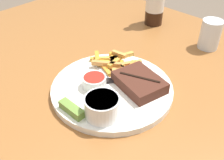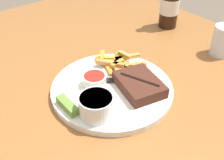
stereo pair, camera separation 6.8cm
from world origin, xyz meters
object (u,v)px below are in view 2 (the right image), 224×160
Objects in this scene: beer_bottle at (170,5)px; fork_utensil at (104,68)px; dipping_sauce_cup at (95,80)px; coleslaw_cup at (96,105)px; drinking_glass at (223,41)px; dinner_plate at (112,89)px; knife_utensil at (127,80)px; steak_portion at (139,84)px; pickle_spear at (68,106)px.

fork_utensil is at bearing -76.28° from beer_bottle.
dipping_sauce_cup is 0.08m from fork_utensil.
dipping_sauce_cup is (-0.09, 0.06, -0.01)m from coleslaw_cup.
dinner_plate is at bearing -100.49° from drinking_glass.
fork_utensil is at bearing 133.08° from knife_utensil.
dipping_sauce_cup is at bearing -72.63° from beer_bottle.
fork_utensil is (-0.05, 0.07, -0.02)m from dipping_sauce_cup.
steak_portion is 0.19m from pickle_spear.
knife_utensil is at bearing -100.40° from drinking_glass.
beer_bottle reaches higher than steak_portion.
pickle_spear is at bearing -72.17° from dipping_sauce_cup.
beer_bottle reaches higher than pickle_spear.
pickle_spear is 0.53m from drinking_glass.
dinner_plate is 0.05m from dipping_sauce_cup.
dinner_plate is 0.12m from coleslaw_cup.
drinking_glass is (0.15, 0.36, 0.03)m from fork_utensil.
dinner_plate is 0.40m from drinking_glass.
coleslaw_cup reaches higher than knife_utensil.
steak_portion is 0.13m from fork_utensil.
coleslaw_cup is 0.34× the size of beer_bottle.
beer_bottle reaches higher than knife_utensil.
dinner_plate is 4.51× the size of pickle_spear.
steak_portion is at bearing 28.78° from fork_utensil.
pickle_spear is 0.56× the size of fork_utensil.
pickle_spear is 0.18m from knife_utensil.
pickle_spear is at bearing -97.68° from drinking_glass.
dipping_sauce_cup is 0.47m from beer_bottle.
pickle_spear is 0.50× the size of knife_utensil.
knife_utensil is at bearing 62.68° from dipping_sauce_cup.
steak_portion is at bearing 92.07° from coleslaw_cup.
pickle_spear is at bearing -41.59° from fork_utensil.
drinking_glass is (0.06, 0.35, 0.03)m from knife_utensil.
dipping_sauce_cup is at bearing 146.29° from coleslaw_cup.
dinner_plate is 0.08m from steak_portion.
fork_utensil is 0.40m from beer_bottle.
coleslaw_cup reaches higher than pickle_spear.
pickle_spear is 0.74× the size of drinking_glass.
knife_utensil reaches higher than dinner_plate.
dinner_plate is at bearing 122.07° from coleslaw_cup.
knife_utensil is 0.42m from beer_bottle.
knife_utensil is (-0.05, 0.14, -0.03)m from coleslaw_cup.
dinner_plate is 3.32× the size of drinking_glass.
dipping_sauce_cup reaches higher than pickle_spear.
coleslaw_cup is 0.56× the size of knife_utensil.
pickle_spear reaches higher than dinner_plate.
dinner_plate is 3.98× the size of coleslaw_cup.
pickle_spear is 0.19m from fork_utensil.
steak_portion is 1.50× the size of drinking_glass.
coleslaw_cup is at bearing -33.71° from dipping_sauce_cup.
beer_bottle reaches higher than dipping_sauce_cup.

